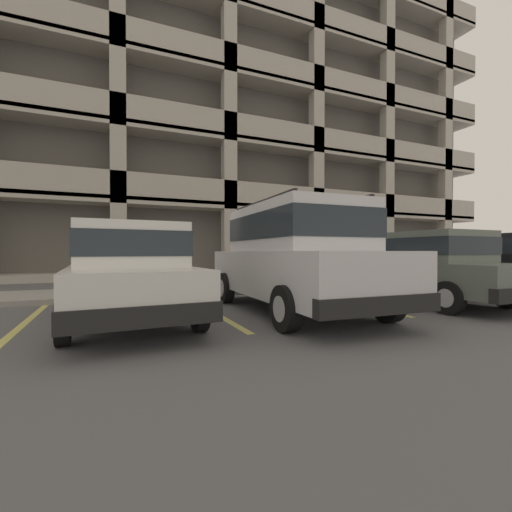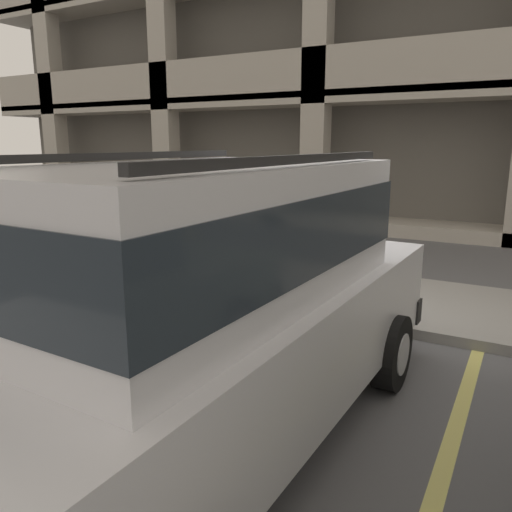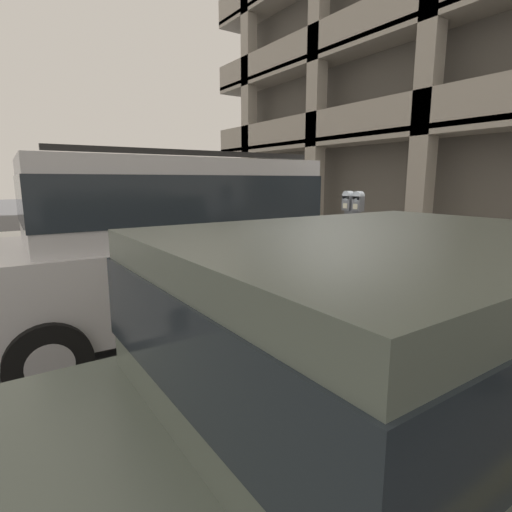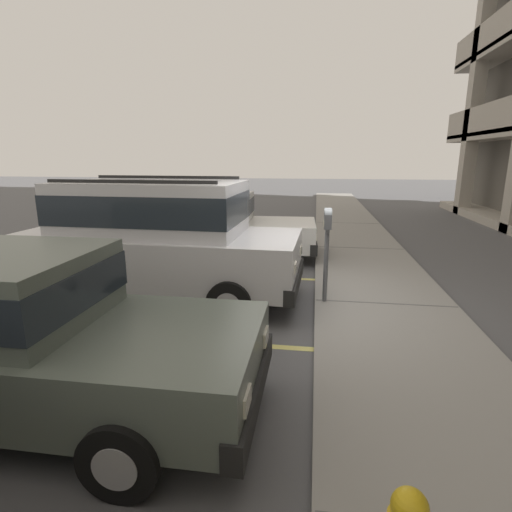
# 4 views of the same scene
# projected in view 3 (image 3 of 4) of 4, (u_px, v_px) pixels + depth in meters

# --- Properties ---
(ground_plane) EXTENTS (80.00, 80.00, 0.10)m
(ground_plane) POSITION_uv_depth(u_px,v_px,m) (332.00, 301.00, 6.06)
(ground_plane) COLOR #565659
(sidewalk) EXTENTS (40.00, 2.20, 0.12)m
(sidewalk) POSITION_uv_depth(u_px,v_px,m) (387.00, 282.00, 6.76)
(sidewalk) COLOR gray
(sidewalk) RESTS_ON ground_plane
(parking_stall_lines) EXTENTS (12.06, 4.80, 0.01)m
(parking_stall_lines) POSITION_uv_depth(u_px,v_px,m) (337.00, 355.00, 4.07)
(parking_stall_lines) COLOR #DBD16B
(parking_stall_lines) RESTS_ON ground_plane
(silver_suv) EXTENTS (2.12, 4.84, 2.03)m
(silver_suv) POSITION_uv_depth(u_px,v_px,m) (175.00, 240.00, 4.54)
(silver_suv) COLOR silver
(silver_suv) RESTS_ON ground_plane
(red_sedan) EXTENTS (1.96, 4.54, 1.54)m
(red_sedan) POSITION_uv_depth(u_px,v_px,m) (128.00, 233.00, 7.14)
(red_sedan) COLOR silver
(red_sedan) RESTS_ON ground_plane
(dark_hatchback) EXTENTS (1.86, 4.49, 1.54)m
(dark_hatchback) POSITION_uv_depth(u_px,v_px,m) (409.00, 376.00, 1.93)
(dark_hatchback) COLOR #5B665B
(dark_hatchback) RESTS_ON ground_plane
(parking_meter_near) EXTENTS (0.35, 0.12, 1.48)m
(parking_meter_near) POSITION_uv_depth(u_px,v_px,m) (352.00, 216.00, 6.00)
(parking_meter_near) COLOR #595B60
(parking_meter_near) RESTS_ON sidewalk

